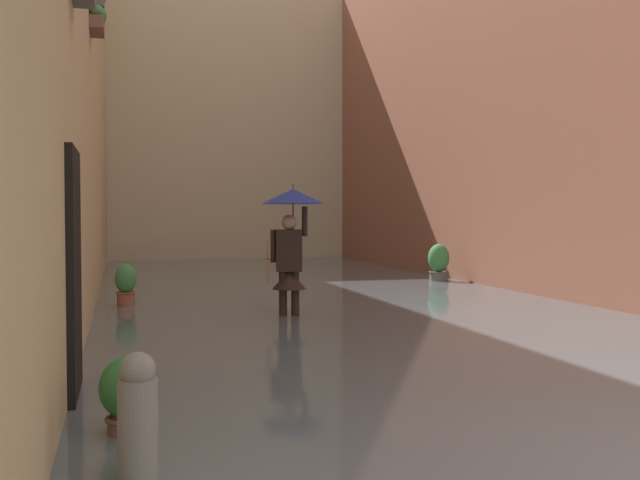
{
  "coord_description": "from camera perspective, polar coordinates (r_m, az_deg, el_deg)",
  "views": [
    {
      "loc": [
        3.48,
        2.54,
        1.66
      ],
      "look_at": [
        0.44,
        -8.69,
        1.25
      ],
      "focal_mm": 41.43,
      "sensor_mm": 36.0,
      "label": 1
    }
  ],
  "objects": [
    {
      "name": "potted_plant_near_left",
      "position": [
        16.72,
        9.15,
        -1.9
      ],
      "size": [
        0.47,
        0.47,
        0.99
      ],
      "color": "#66605B",
      "rests_on": "ground_plane"
    },
    {
      "name": "mooring_bollard",
      "position": [
        4.42,
        -13.88,
        -14.04
      ],
      "size": [
        0.23,
        0.23,
        0.89
      ],
      "color": "gray",
      "rests_on": "ground_plane"
    },
    {
      "name": "flood_water",
      "position": [
        13.92,
        -0.59,
        -4.47
      ],
      "size": [
        8.57,
        27.69,
        0.17
      ],
      "primitive_type": "cube",
      "color": "#515B60",
      "rests_on": "ground_plane"
    },
    {
      "name": "building_facade_far",
      "position": [
        25.53,
        -7.33,
        8.52
      ],
      "size": [
        11.37,
        1.8,
        9.1
      ],
      "primitive_type": "cube",
      "color": "beige",
      "rests_on": "ground_plane"
    },
    {
      "name": "ground_plane",
      "position": [
        13.93,
        -0.59,
        -4.82
      ],
      "size": [
        60.0,
        60.0,
        0.0
      ],
      "primitive_type": "plane",
      "color": "slate"
    },
    {
      "name": "potted_plant_far_right",
      "position": [
        5.32,
        -14.58,
        -11.88
      ],
      "size": [
        0.39,
        0.39,
        0.69
      ],
      "color": "brown",
      "rests_on": "ground_plane"
    },
    {
      "name": "potted_plant_near_right",
      "position": [
        12.46,
        -14.77,
        -3.54
      ],
      "size": [
        0.35,
        0.35,
        0.85
      ],
      "color": "#9E563D",
      "rests_on": "ground_plane"
    },
    {
      "name": "person_wading",
      "position": [
        10.81,
        -2.27,
        0.77
      ],
      "size": [
        0.94,
        0.94,
        2.1
      ],
      "color": "#2D2319",
      "rests_on": "ground_plane"
    }
  ]
}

